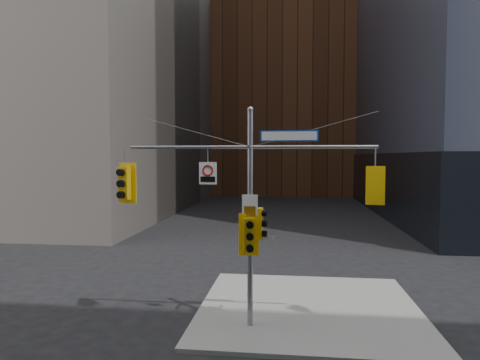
% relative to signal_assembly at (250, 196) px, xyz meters
% --- Properties ---
extents(ground, '(160.00, 160.00, 0.00)m').
position_rel_signal_assembly_xyz_m(ground, '(0.00, -1.99, -4.42)').
color(ground, black).
rests_on(ground, ground).
extents(sidewalk_corner, '(8.00, 8.00, 0.15)m').
position_rel_signal_assembly_xyz_m(sidewalk_corner, '(2.00, 2.01, -4.34)').
color(sidewalk_corner, gray).
rests_on(sidewalk_corner, ground).
extents(brick_midrise, '(26.00, 20.00, 28.00)m').
position_rel_signal_assembly_xyz_m(brick_midrise, '(0.00, 56.01, 9.58)').
color(brick_midrise, brown).
rests_on(brick_midrise, ground).
extents(signal_assembly, '(8.00, 0.80, 7.30)m').
position_rel_signal_assembly_xyz_m(signal_assembly, '(0.00, 0.00, 0.00)').
color(signal_assembly, gray).
rests_on(signal_assembly, ground).
extents(traffic_light_west_arm, '(0.65, 0.60, 1.38)m').
position_rel_signal_assembly_xyz_m(traffic_light_west_arm, '(-4.24, 0.01, 0.38)').
color(traffic_light_west_arm, yellow).
rests_on(traffic_light_west_arm, ground).
extents(traffic_light_east_arm, '(0.58, 0.49, 1.21)m').
position_rel_signal_assembly_xyz_m(traffic_light_east_arm, '(3.92, 0.00, 0.38)').
color(traffic_light_east_arm, yellow).
rests_on(traffic_light_east_arm, ground).
extents(traffic_light_pole_side, '(0.41, 0.35, 1.00)m').
position_rel_signal_assembly_xyz_m(traffic_light_pole_side, '(0.32, 0.00, -0.89)').
color(traffic_light_pole_side, yellow).
rests_on(traffic_light_pole_side, ground).
extents(traffic_light_pole_front, '(0.66, 0.58, 1.38)m').
position_rel_signal_assembly_xyz_m(traffic_light_pole_front, '(-0.00, -0.27, -1.24)').
color(traffic_light_pole_front, yellow).
rests_on(traffic_light_pole_front, ground).
extents(street_sign_blade, '(1.87, 0.14, 0.36)m').
position_rel_signal_assembly_xyz_m(street_sign_blade, '(1.24, 0.00, 1.93)').
color(street_sign_blade, navy).
rests_on(street_sign_blade, ground).
extents(regulatory_sign_arm, '(0.58, 0.06, 0.73)m').
position_rel_signal_assembly_xyz_m(regulatory_sign_arm, '(-1.39, -0.02, 0.76)').
color(regulatory_sign_arm, silver).
rests_on(regulatory_sign_arm, ground).
extents(regulatory_sign_pole, '(0.51, 0.09, 0.67)m').
position_rel_signal_assembly_xyz_m(regulatory_sign_pole, '(0.00, -0.12, -0.30)').
color(regulatory_sign_pole, silver).
rests_on(regulatory_sign_pole, ground).
extents(street_blade_ew, '(0.71, 0.04, 0.14)m').
position_rel_signal_assembly_xyz_m(street_blade_ew, '(0.45, 0.01, -1.37)').
color(street_blade_ew, silver).
rests_on(street_blade_ew, ground).
extents(street_blade_ns, '(0.05, 0.75, 0.15)m').
position_rel_signal_assembly_xyz_m(street_blade_ns, '(0.00, 0.46, -1.71)').
color(street_blade_ns, '#145926').
rests_on(street_blade_ns, ground).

